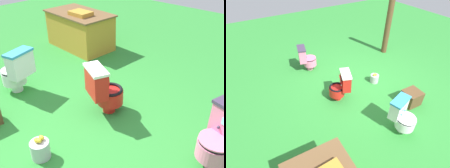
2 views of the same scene
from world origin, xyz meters
The scene contains 6 objects.
ground centered at (0.00, 0.00, 0.00)m, with size 14.00×14.00×0.00m, color #2D8433.
toilet_white centered at (-1.40, 0.26, 0.37)m, with size 0.58×0.52×0.73m.
toilet_red centered at (-0.02, 0.79, 0.37)m, with size 0.56×0.61×0.73m.
toilet_pink centered at (1.56, 0.96, 0.37)m, with size 0.52×0.58×0.73m.
vendor_table centered at (-2.11, 2.18, 0.39)m, with size 1.50×0.92×0.85m.
lemon_bucket centered at (0.06, -0.33, 0.12)m, with size 0.22×0.22×0.28m.
Camera 1 is at (2.12, -1.35, 2.25)m, focal length 41.66 mm.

